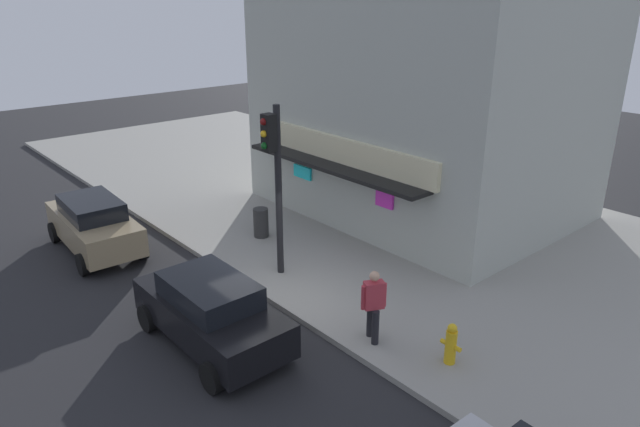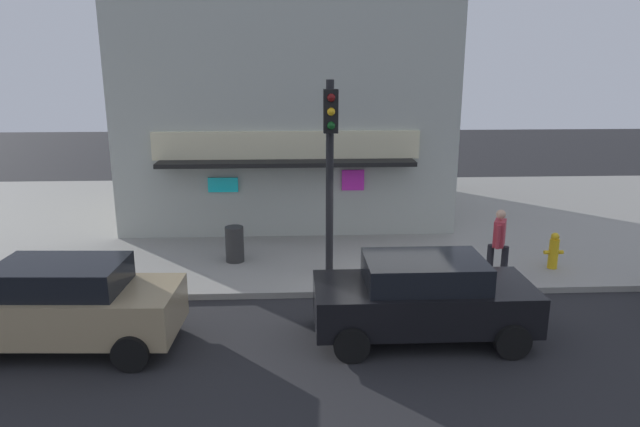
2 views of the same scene
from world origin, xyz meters
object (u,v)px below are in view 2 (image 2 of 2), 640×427
object	(u,v)px
parked_car_tan	(64,304)
pedestrian	(499,241)
traffic_light	(330,153)
fire_hydrant	(554,251)
parked_car_black	(423,297)
trash_can	(235,244)

from	to	relation	value
parked_car_tan	pedestrian	bearing A→B (deg)	16.69
traffic_light	pedestrian	xyz separation A→B (m)	(3.93, -0.35, -2.04)
traffic_light	fire_hydrant	bearing A→B (deg)	2.57
fire_hydrant	parked_car_black	bearing A→B (deg)	-141.14
fire_hydrant	parked_car_tan	world-z (taller)	parked_car_tan
pedestrian	parked_car_black	world-z (taller)	pedestrian
trash_can	parked_car_black	bearing A→B (deg)	-46.32
traffic_light	parked_car_tan	xyz separation A→B (m)	(-5.03, -3.04, -2.25)
fire_hydrant	trash_can	distance (m)	7.97
fire_hydrant	pedestrian	bearing A→B (deg)	-159.76
parked_car_tan	parked_car_black	distance (m)	6.60
parked_car_tan	parked_car_black	bearing A→B (deg)	0.61
parked_car_tan	trash_can	bearing A→B (deg)	57.41
trash_can	parked_car_tan	world-z (taller)	parked_car_tan
traffic_light	parked_car_black	world-z (taller)	traffic_light
fire_hydrant	parked_car_black	size ratio (longest dim) A/B	0.22
pedestrian	parked_car_tan	distance (m)	9.36
pedestrian	fire_hydrant	bearing A→B (deg)	20.24
trash_can	pedestrian	bearing A→B (deg)	-13.36
traffic_light	trash_can	bearing A→B (deg)	154.15
fire_hydrant	trash_can	size ratio (longest dim) A/B	1.00
fire_hydrant	parked_car_black	distance (m)	5.14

